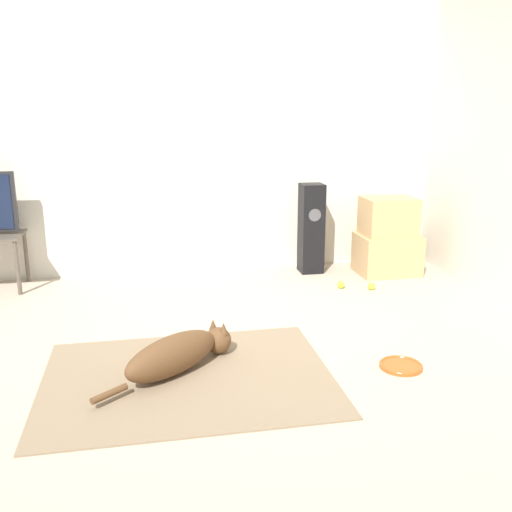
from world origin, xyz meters
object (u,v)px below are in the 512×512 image
dog (179,353)px  cardboard_box_lower (387,254)px  floor_speaker (311,228)px  tennis_ball_near_speaker (371,286)px  frisbee (401,366)px  tennis_ball_by_boxes (341,285)px  cardboard_box_upper (389,216)px

dog → cardboard_box_lower: cardboard_box_lower is taller
floor_speaker → tennis_ball_near_speaker: floor_speaker is taller
frisbee → cardboard_box_lower: cardboard_box_lower is taller
cardboard_box_lower → tennis_ball_by_boxes: 0.71m
cardboard_box_upper → tennis_ball_near_speaker: bearing=-125.5°
cardboard_box_lower → tennis_ball_near_speaker: size_ratio=8.56×
dog → cardboard_box_lower: bearing=40.0°
tennis_ball_by_boxes → cardboard_box_lower: bearing=32.2°
frisbee → cardboard_box_lower: (0.75, 1.96, 0.18)m
frisbee → dog: bearing=171.8°
floor_speaker → tennis_ball_by_boxes: 0.70m
floor_speaker → dog: bearing=-125.5°
frisbee → floor_speaker: floor_speaker is taller
floor_speaker → cardboard_box_upper: bearing=-15.4°
dog → tennis_ball_near_speaker: dog is taller
dog → frisbee: bearing=-8.2°
cardboard_box_lower → cardboard_box_upper: bearing=136.0°
cardboard_box_lower → cardboard_box_upper: cardboard_box_upper is taller
tennis_ball_by_boxes → frisbee: bearing=-95.9°
dog → tennis_ball_near_speaker: size_ratio=12.79×
dog → tennis_ball_by_boxes: bearing=42.6°
dog → tennis_ball_by_boxes: (1.52, 1.39, -0.09)m
cardboard_box_lower → tennis_ball_near_speaker: 0.60m
cardboard_box_lower → tennis_ball_by_boxes: (-0.59, -0.37, -0.16)m
tennis_ball_by_boxes → floor_speaker: bearing=101.6°
cardboard_box_lower → tennis_ball_by_boxes: cardboard_box_lower is taller
dog → frisbee: dog is taller
frisbee → tennis_ball_near_speaker: 1.55m
dog → cardboard_box_upper: (2.10, 1.77, 0.43)m
cardboard_box_lower → floor_speaker: 0.77m
tennis_ball_near_speaker → floor_speaker: bearing=118.9°
tennis_ball_near_speaker → cardboard_box_upper: bearing=54.5°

